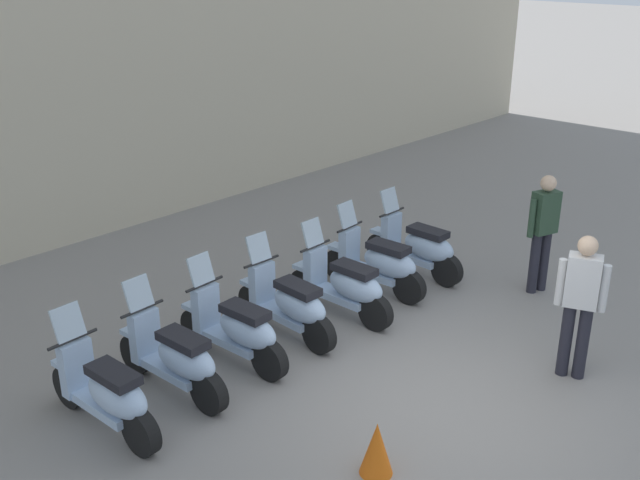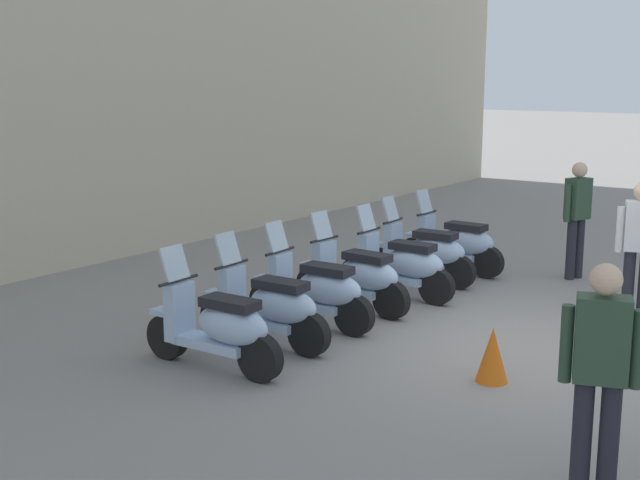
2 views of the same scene
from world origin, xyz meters
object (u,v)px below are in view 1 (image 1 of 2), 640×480
at_px(traffic_cone, 377,448).
at_px(motorcycle_1, 175,358).
at_px(motorcycle_4, 344,286).
at_px(officer_by_barriers, 543,227).
at_px(motorcycle_2, 236,329).
at_px(motorcycle_5, 378,263).
at_px(motorcycle_0, 106,393).
at_px(motorcycle_3, 289,304).
at_px(motorcycle_6, 418,247).
at_px(officer_mid_plaza, 580,299).

bearing_deg(traffic_cone, motorcycle_1, 101.96).
relative_size(motorcycle_4, officer_by_barriers, 1.00).
distance_m(motorcycle_4, officer_by_barriers, 2.96).
bearing_deg(officer_by_barriers, motorcycle_1, 163.26).
xyz_separation_m(motorcycle_2, traffic_cone, (-0.36, -2.46, -0.18)).
relative_size(motorcycle_4, motorcycle_5, 1.00).
bearing_deg(motorcycle_0, motorcycle_1, 4.63).
height_order(motorcycle_2, motorcycle_5, same).
xyz_separation_m(motorcycle_3, traffic_cone, (-1.24, -2.47, -0.18)).
bearing_deg(motorcycle_4, motorcycle_0, 179.67).
distance_m(motorcycle_3, motorcycle_6, 2.64).
distance_m(motorcycle_0, motorcycle_6, 5.28).
height_order(motorcycle_6, officer_mid_plaza, officer_mid_plaza).
bearing_deg(motorcycle_5, motorcycle_1, -179.03).
relative_size(motorcycle_3, traffic_cone, 3.13).
height_order(motorcycle_2, motorcycle_4, same).
xyz_separation_m(motorcycle_2, motorcycle_3, (0.87, 0.01, 0.00)).
xyz_separation_m(motorcycle_2, motorcycle_5, (2.64, 0.04, 0.00)).
distance_m(motorcycle_1, officer_by_barriers, 5.42).
bearing_deg(motorcycle_0, motorcycle_3, 2.28).
xyz_separation_m(motorcycle_1, motorcycle_2, (0.88, 0.02, 0.00)).
xyz_separation_m(motorcycle_5, officer_by_barriers, (1.64, -1.61, 0.53)).
xyz_separation_m(motorcycle_1, motorcycle_5, (3.52, 0.06, 0.00)).
bearing_deg(officer_by_barriers, officer_mid_plaza, -141.76).
bearing_deg(motorcycle_1, motorcycle_4, -1.99).
bearing_deg(motorcycle_1, motorcycle_3, 1.10).
xyz_separation_m(motorcycle_1, motorcycle_4, (2.64, -0.09, 0.00)).
bearing_deg(motorcycle_5, traffic_cone, -140.30).
bearing_deg(officer_mid_plaza, traffic_cone, 169.70).
distance_m(motorcycle_2, motorcycle_4, 1.76).
distance_m(motorcycle_2, officer_by_barriers, 4.59).
height_order(motorcycle_4, officer_mid_plaza, officer_mid_plaza).
relative_size(motorcycle_4, officer_mid_plaza, 1.00).
height_order(motorcycle_1, motorcycle_5, same).
distance_m(motorcycle_5, officer_by_barriers, 2.36).
bearing_deg(motorcycle_1, officer_mid_plaza, -41.18).
relative_size(motorcycle_1, officer_mid_plaza, 1.00).
bearing_deg(officer_mid_plaza, motorcycle_4, 104.46).
relative_size(motorcycle_1, motorcycle_5, 1.00).
height_order(motorcycle_2, motorcycle_3, same).
bearing_deg(officer_by_barriers, motorcycle_4, 149.90).
bearing_deg(motorcycle_1, motorcycle_0, -175.37).
bearing_deg(motorcycle_2, motorcycle_4, -3.64).
bearing_deg(motorcycle_4, motorcycle_2, 176.36).
xyz_separation_m(motorcycle_5, motorcycle_6, (0.88, -0.04, 0.00)).
bearing_deg(motorcycle_5, motorcycle_2, -179.15).
height_order(motorcycle_0, motorcycle_4, same).
bearing_deg(motorcycle_6, traffic_cone, -147.71).
bearing_deg(officer_mid_plaza, officer_by_barriers, 38.24).
bearing_deg(motorcycle_6, motorcycle_3, 179.64).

